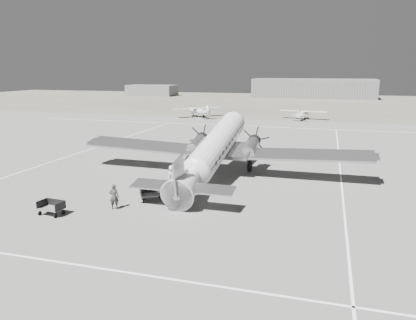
# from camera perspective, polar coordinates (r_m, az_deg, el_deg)

# --- Properties ---
(ground) EXTENTS (260.00, 260.00, 0.00)m
(ground) POSITION_cam_1_polar(r_m,az_deg,el_deg) (33.63, -2.39, -4.35)
(ground) COLOR slate
(ground) RESTS_ON ground
(taxi_line_near) EXTENTS (60.00, 0.15, 0.01)m
(taxi_line_near) POSITION_cam_1_polar(r_m,az_deg,el_deg) (21.79, -14.73, -14.54)
(taxi_line_near) COLOR white
(taxi_line_near) RESTS_ON ground
(taxi_line_right) EXTENTS (0.15, 80.00, 0.01)m
(taxi_line_right) POSITION_cam_1_polar(r_m,az_deg,el_deg) (32.01, 18.52, -5.89)
(taxi_line_right) COLOR white
(taxi_line_right) RESTS_ON ground
(taxi_line_left) EXTENTS (0.15, 60.00, 0.01)m
(taxi_line_left) POSITION_cam_1_polar(r_m,az_deg,el_deg) (50.39, -18.31, 0.75)
(taxi_line_left) COLOR white
(taxi_line_left) RESTS_ON ground
(taxi_line_horizon) EXTENTS (90.00, 0.15, 0.01)m
(taxi_line_horizon) POSITION_cam_1_polar(r_m,az_deg,el_deg) (71.87, 7.97, 4.65)
(taxi_line_horizon) COLOR white
(taxi_line_horizon) RESTS_ON ground
(grass_infield) EXTENTS (260.00, 90.00, 0.01)m
(grass_infield) POSITION_cam_1_polar(r_m,az_deg,el_deg) (126.25, 11.77, 7.89)
(grass_infield) COLOR #676356
(grass_infield) RESTS_ON ground
(hangar_main) EXTENTS (42.00, 14.00, 6.60)m
(hangar_main) POSITION_cam_1_polar(r_m,az_deg,el_deg) (150.67, 14.58, 9.73)
(hangar_main) COLOR #5F5F5F
(hangar_main) RESTS_ON ground
(shed_secondary) EXTENTS (18.00, 10.00, 4.00)m
(shed_secondary) POSITION_cam_1_polar(r_m,az_deg,el_deg) (159.67, -7.88, 9.69)
(shed_secondary) COLOR #5C5C5C
(shed_secondary) RESTS_ON ground
(dc3_airliner) EXTENTS (28.30, 19.73, 5.37)m
(dc3_airliner) POSITION_cam_1_polar(r_m,az_deg,el_deg) (36.60, 0.89, 1.39)
(dc3_airliner) COLOR #ABABAD
(dc3_airliner) RESTS_ON ground
(light_plane_left) EXTENTS (13.72, 13.67, 2.22)m
(light_plane_left) POSITION_cam_1_polar(r_m,az_deg,el_deg) (85.63, -1.35, 6.77)
(light_plane_left) COLOR silver
(light_plane_left) RESTS_ON ground
(light_plane_right) EXTENTS (10.51, 9.02, 1.96)m
(light_plane_right) POSITION_cam_1_polar(r_m,az_deg,el_deg) (83.89, 13.20, 6.24)
(light_plane_right) COLOR silver
(light_plane_right) RESTS_ON ground
(baggage_cart_near) EXTENTS (2.15, 1.99, 0.99)m
(baggage_cart_near) POSITION_cam_1_polar(r_m,az_deg,el_deg) (31.32, -7.96, -4.80)
(baggage_cart_near) COLOR #5C5C5C
(baggage_cart_near) RESTS_ON ground
(baggage_cart_far) EXTENTS (1.88, 1.42, 1.00)m
(baggage_cart_far) POSITION_cam_1_polar(r_m,az_deg,el_deg) (30.05, -21.17, -6.31)
(baggage_cart_far) COLOR #5C5C5C
(baggage_cart_far) RESTS_ON ground
(ground_crew) EXTENTS (0.78, 0.63, 1.86)m
(ground_crew) POSITION_cam_1_polar(r_m,az_deg,el_deg) (29.82, -13.07, -5.04)
(ground_crew) COLOR #2F2F2F
(ground_crew) RESTS_ON ground
(ramp_agent) EXTENTS (0.89, 0.99, 1.66)m
(ramp_agent) POSITION_cam_1_polar(r_m,az_deg,el_deg) (31.84, -8.61, -3.90)
(ramp_agent) COLOR #ABAAA8
(ramp_agent) RESTS_ON ground
(passenger) EXTENTS (0.88, 1.08, 1.91)m
(passenger) POSITION_cam_1_polar(r_m,az_deg,el_deg) (34.48, -5.12, -2.31)
(passenger) COLOR #ACACAA
(passenger) RESTS_ON ground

